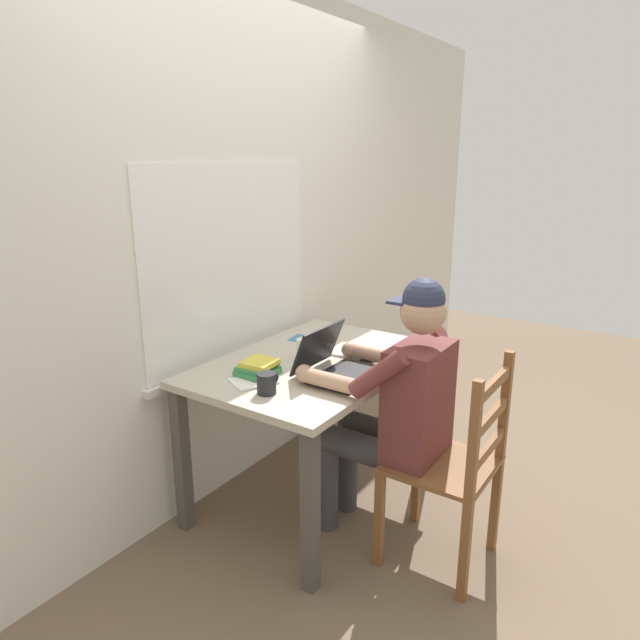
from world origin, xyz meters
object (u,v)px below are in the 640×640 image
Objects in this scene: seated_person at (396,401)px; landscape_photo_print at (300,338)px; laptop at (335,364)px; coffee_mug_white at (305,348)px; computer_mouse at (369,356)px; book_stack_main at (258,368)px; coffee_mug_dark at (267,383)px; desk at (314,380)px; wooden_chair at (454,466)px.

seated_person reaches higher than landscape_photo_print.
laptop is 2.81× the size of coffee_mug_white.
computer_mouse is at bearing -63.62° from coffee_mug_white.
book_stack_main is (-0.47, 0.32, 0.02)m from computer_mouse.
coffee_mug_dark is (-0.34, 0.12, -0.01)m from laptop.
wooden_chair reaches higher than desk.
wooden_chair is 7.31× the size of landscape_photo_print.
landscape_photo_print is (0.33, 1.04, 0.29)m from wooden_chair.
desk is 6.45× the size of book_stack_main.
wooden_chair reaches higher than coffee_mug_dark.
seated_person is 0.36m from wooden_chair.
coffee_mug_white is 0.90× the size of landscape_photo_print.
coffee_mug_dark is at bearing 165.62° from computer_mouse.
landscape_photo_print is at bearing 16.82° from book_stack_main.
coffee_mug_white is 0.33m from book_stack_main.
coffee_mug_white reaches higher than computer_mouse.
seated_person reaches higher than wooden_chair.
landscape_photo_print reaches higher than desk.
seated_person is at bearing -68.90° from book_stack_main.
landscape_photo_print is at bearing 40.73° from coffee_mug_white.
book_stack_main is 1.46× the size of landscape_photo_print.
book_stack_main is (-0.31, 0.10, 0.14)m from desk.
desk is 0.80m from wooden_chair.
computer_mouse is 0.84× the size of coffee_mug_dark.
coffee_mug_dark is at bearing -164.56° from landscape_photo_print.
laptop is 0.57m from landscape_photo_print.
laptop is at bearing -20.09° from coffee_mug_dark.
laptop is at bearing 92.19° from wooden_chair.
coffee_mug_dark reaches higher than book_stack_main.
book_stack_main is (-0.33, 0.03, -0.01)m from coffee_mug_white.
coffee_mug_white is 0.98× the size of coffee_mug_dark.
coffee_mug_dark reaches higher than desk.
seated_person is 10.69× the size of coffee_mug_white.
desk is at bearing -17.66° from book_stack_main.
desk is 0.50m from seated_person.
laptop is 0.28m from coffee_mug_white.
laptop reaches higher than computer_mouse.
laptop is 0.36m from coffee_mug_dark.
coffee_mug_dark is 0.63× the size of book_stack_main.
coffee_mug_white is at bearing 116.38° from computer_mouse.
laptop is (-0.02, 0.30, 0.12)m from seated_person.
landscape_photo_print is (0.24, 0.27, 0.10)m from desk.
book_stack_main reaches higher than landscape_photo_print.
seated_person is 1.32× the size of wooden_chair.
landscape_photo_print is at bearing 66.57° from seated_person.
seated_person is 0.58m from coffee_mug_white.
seated_person is 0.82m from landscape_photo_print.
desk is 0.47m from coffee_mug_dark.
seated_person is 3.80× the size of laptop.
laptop reaches higher than wooden_chair.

